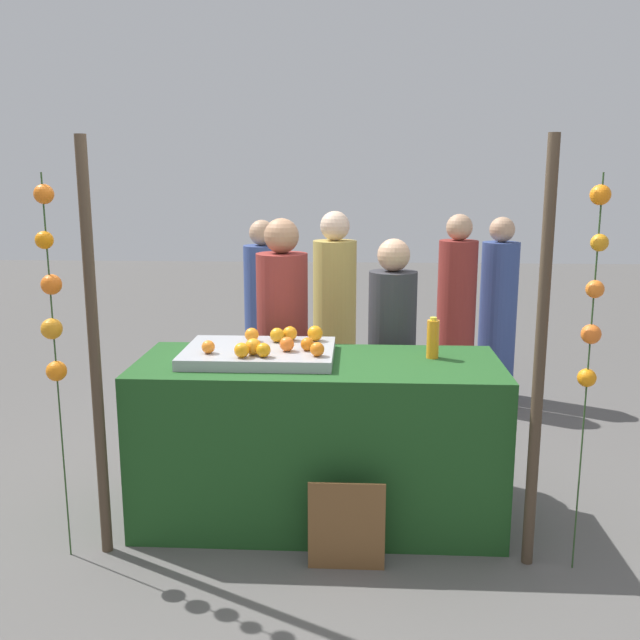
{
  "coord_description": "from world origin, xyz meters",
  "views": [
    {
      "loc": [
        0.21,
        -3.75,
        1.93
      ],
      "look_at": [
        0.0,
        0.15,
        1.12
      ],
      "focal_mm": 39.57,
      "sensor_mm": 36.0,
      "label": 1
    }
  ],
  "objects_px": {
    "chalkboard_sign": "(346,527)",
    "vendor_left": "(283,354)",
    "juice_bottle": "(433,339)",
    "orange_1": "(290,333)",
    "vendor_right": "(391,365)",
    "orange_0": "(253,347)",
    "stall_counter": "(319,440)"
  },
  "relations": [
    {
      "from": "chalkboard_sign",
      "to": "vendor_left",
      "type": "bearing_deg",
      "value": 109.37
    },
    {
      "from": "juice_bottle",
      "to": "vendor_left",
      "type": "distance_m",
      "value": 1.13
    },
    {
      "from": "orange_1",
      "to": "vendor_left",
      "type": "distance_m",
      "value": 0.56
    },
    {
      "from": "juice_bottle",
      "to": "chalkboard_sign",
      "type": "xyz_separation_m",
      "value": [
        -0.46,
        -0.65,
        -0.81
      ]
    },
    {
      "from": "vendor_left",
      "to": "vendor_right",
      "type": "xyz_separation_m",
      "value": [
        0.71,
        -0.03,
        -0.06
      ]
    },
    {
      "from": "orange_0",
      "to": "chalkboard_sign",
      "type": "bearing_deg",
      "value": -40.17
    },
    {
      "from": "orange_1",
      "to": "juice_bottle",
      "type": "xyz_separation_m",
      "value": [
        0.81,
        -0.13,
        0.01
      ]
    },
    {
      "from": "orange_1",
      "to": "chalkboard_sign",
      "type": "bearing_deg",
      "value": -65.8
    },
    {
      "from": "orange_1",
      "to": "chalkboard_sign",
      "type": "xyz_separation_m",
      "value": [
        0.35,
        -0.77,
        -0.8
      ]
    },
    {
      "from": "orange_1",
      "to": "vendor_left",
      "type": "bearing_deg",
      "value": 101.15
    },
    {
      "from": "orange_0",
      "to": "orange_1",
      "type": "distance_m",
      "value": 0.38
    },
    {
      "from": "stall_counter",
      "to": "vendor_left",
      "type": "xyz_separation_m",
      "value": [
        -0.28,
        0.72,
        0.31
      ]
    },
    {
      "from": "vendor_left",
      "to": "stall_counter",
      "type": "bearing_deg",
      "value": -69.0
    },
    {
      "from": "stall_counter",
      "to": "chalkboard_sign",
      "type": "xyz_separation_m",
      "value": [
        0.17,
        -0.55,
        -0.24
      ]
    },
    {
      "from": "vendor_right",
      "to": "stall_counter",
      "type": "bearing_deg",
      "value": -122.41
    },
    {
      "from": "stall_counter",
      "to": "orange_1",
      "type": "relative_size",
      "value": 23.94
    },
    {
      "from": "vendor_left",
      "to": "vendor_right",
      "type": "height_order",
      "value": "vendor_left"
    },
    {
      "from": "stall_counter",
      "to": "vendor_left",
      "type": "relative_size",
      "value": 1.21
    },
    {
      "from": "juice_bottle",
      "to": "vendor_left",
      "type": "bearing_deg",
      "value": 145.91
    },
    {
      "from": "stall_counter",
      "to": "orange_0",
      "type": "height_order",
      "value": "orange_0"
    },
    {
      "from": "vendor_right",
      "to": "juice_bottle",
      "type": "bearing_deg",
      "value": -71.32
    },
    {
      "from": "stall_counter",
      "to": "vendor_left",
      "type": "distance_m",
      "value": 0.83
    },
    {
      "from": "orange_1",
      "to": "vendor_right",
      "type": "distance_m",
      "value": 0.83
    },
    {
      "from": "chalkboard_sign",
      "to": "orange_0",
      "type": "bearing_deg",
      "value": 139.83
    },
    {
      "from": "orange_0",
      "to": "vendor_right",
      "type": "distance_m",
      "value": 1.16
    },
    {
      "from": "juice_bottle",
      "to": "vendor_right",
      "type": "height_order",
      "value": "vendor_right"
    },
    {
      "from": "juice_bottle",
      "to": "vendor_right",
      "type": "bearing_deg",
      "value": 108.68
    },
    {
      "from": "juice_bottle",
      "to": "vendor_right",
      "type": "xyz_separation_m",
      "value": [
        -0.2,
        0.58,
        -0.32
      ]
    },
    {
      "from": "orange_1",
      "to": "chalkboard_sign",
      "type": "relative_size",
      "value": 0.18
    },
    {
      "from": "juice_bottle",
      "to": "vendor_right",
      "type": "distance_m",
      "value": 0.69
    },
    {
      "from": "orange_0",
      "to": "chalkboard_sign",
      "type": "xyz_separation_m",
      "value": [
        0.51,
        -0.43,
        -0.8
      ]
    },
    {
      "from": "chalkboard_sign",
      "to": "vendor_right",
      "type": "distance_m",
      "value": 1.35
    }
  ]
}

